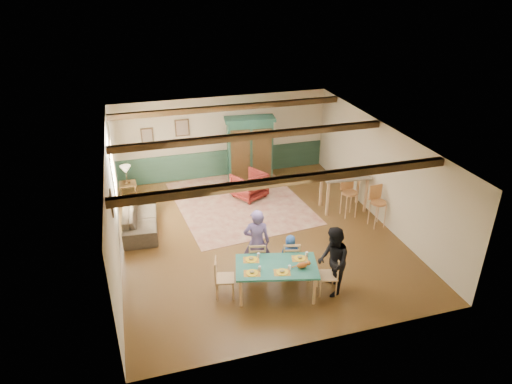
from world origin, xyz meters
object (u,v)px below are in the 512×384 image
object	(u,v)px
person_child	(290,254)
cat	(302,265)
end_table	(129,192)
bar_stool_right	(378,207)
person_woman	(333,262)
armoire	(250,151)
dining_chair_end_right	(327,275)
sofa	(140,217)
bar_stool_left	(349,197)
dining_table	(276,280)
table_lamp	(126,175)
person_man	(257,242)
dining_chair_far_left	(257,258)
counter_table	(343,192)
dining_chair_far_right	(290,257)
armchair	(249,185)
dining_chair_end_left	(225,277)

from	to	relation	value
person_child	cat	bearing A→B (deg)	99.46
end_table	bar_stool_right	bearing A→B (deg)	-27.61
person_woman	end_table	xyz separation A→B (m)	(-4.04, 5.60, -0.48)
cat	armoire	world-z (taller)	armoire
dining_chair_end_right	bar_stool_right	xyz separation A→B (m)	(2.46, 2.22, 0.12)
sofa	bar_stool_left	bearing A→B (deg)	-95.84
dining_table	table_lamp	size ratio (longest dim) A/B	3.10
cat	sofa	xyz separation A→B (m)	(-3.12, 3.85, -0.48)
cat	bar_stool_left	size ratio (longest dim) A/B	0.29
cat	person_man	bearing A→B (deg)	136.55
dining_chair_far_left	bar_stool_right	distance (m)	3.93
person_child	table_lamp	world-z (taller)	table_lamp
dining_table	cat	world-z (taller)	cat
counter_table	bar_stool_right	distance (m)	1.24
table_lamp	bar_stool_left	world-z (taller)	bar_stool_left
person_man	person_child	world-z (taller)	person_man
person_man	person_woman	size ratio (longest dim) A/B	1.05
dining_chair_end_right	person_child	size ratio (longest dim) A/B	0.95
dining_chair_far_right	armchair	xyz separation A→B (m)	(0.13, 4.02, -0.05)
person_child	armchair	world-z (taller)	person_child
dining_chair_end_right	person_woman	bearing A→B (deg)	90.00
dining_table	armchair	bearing A→B (deg)	81.74
armoire	end_table	bearing A→B (deg)	-168.57
person_woman	armoire	bearing A→B (deg)	-164.71
armoire	dining_chair_end_left	bearing A→B (deg)	-104.22
end_table	table_lamp	world-z (taller)	table_lamp
person_woman	armoire	world-z (taller)	armoire
armchair	armoire	bearing A→B (deg)	-135.71
dining_chair_far_left	bar_stool_left	size ratio (longest dim) A/B	0.77
person_child	counter_table	size ratio (longest dim) A/B	0.73
sofa	dining_chair_end_right	bearing A→B (deg)	-132.80
armoire	sofa	xyz separation A→B (m)	(-3.62, -2.00, -0.78)
dining_chair_end_right	dining_table	bearing A→B (deg)	-90.00
person_child	table_lamp	bearing A→B (deg)	-40.09
cat	sofa	bearing A→B (deg)	142.61
person_man	armoire	world-z (taller)	armoire
dining_chair_end_left	table_lamp	size ratio (longest dim) A/B	1.64
armoire	counter_table	xyz separation A→B (m)	(2.09, -2.52, -0.55)
dining_chair_end_left	end_table	world-z (taller)	dining_chair_end_left
dining_table	counter_table	bearing A→B (deg)	45.43
dining_table	dining_chair_far_right	distance (m)	0.79
sofa	bar_stool_right	bearing A→B (deg)	-101.51
dining_chair_end_right	person_man	distance (m)	1.71
dining_chair_far_right	bar_stool_right	xyz separation A→B (m)	(3.00, 1.39, 0.12)
dining_chair_far_right	table_lamp	size ratio (longest dim) A/B	1.64
sofa	person_woman	bearing A→B (deg)	-132.25
dining_chair_end_left	person_woman	bearing A→B (deg)	-90.00
person_woman	counter_table	distance (m)	3.91
dining_chair_far_left	cat	bearing A→B (deg)	139.20
bar_stool_left	bar_stool_right	xyz separation A→B (m)	(0.49, -0.72, -0.01)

